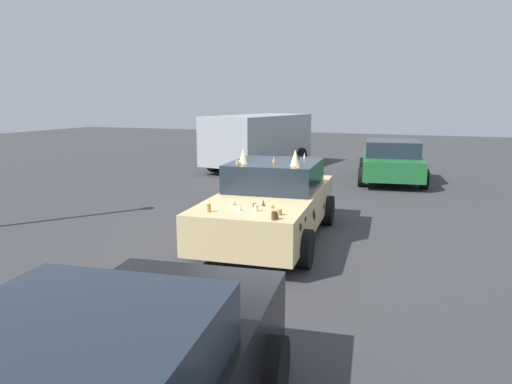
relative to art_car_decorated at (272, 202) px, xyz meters
The scene contains 4 objects.
ground_plane 0.72m from the art_car_decorated, behind, with size 60.00×60.00×0.00m, color #38383A.
art_car_decorated is the anchor object (origin of this frame).
parked_van_far_right 9.49m from the art_car_decorated, 22.52° to the left, with size 5.49×2.91×2.07m.
parked_sedan_row_back_center 7.72m from the art_car_decorated, 10.98° to the right, with size 4.30×2.49×1.36m.
Camera 1 is at (-8.22, -2.94, 2.63)m, focal length 32.96 mm.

